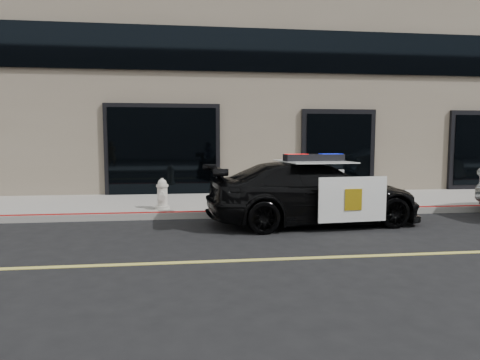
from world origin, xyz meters
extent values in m
plane|color=black|center=(0.00, 0.00, 0.00)|extent=(120.00, 120.00, 0.00)
cube|color=gray|center=(0.00, 5.25, 0.07)|extent=(60.00, 3.50, 0.15)
cube|color=#756856|center=(0.00, 10.50, 6.00)|extent=(60.00, 7.00, 12.00)
imported|color=black|center=(2.38, 2.61, 0.66)|extent=(2.58, 4.87, 1.33)
cube|color=white|center=(2.90, 1.70, 0.64)|extent=(1.41, 0.15, 0.89)
cube|color=white|center=(2.74, 3.60, 0.64)|extent=(1.41, 0.15, 0.89)
cube|color=white|center=(2.38, 2.61, 1.34)|extent=(1.45, 1.69, 0.02)
cube|color=gold|center=(2.90, 1.67, 0.64)|extent=(0.35, 0.04, 0.42)
cube|color=black|center=(2.38, 2.61, 1.42)|extent=(1.29, 0.43, 0.15)
cube|color=red|center=(1.99, 2.58, 1.43)|extent=(0.46, 0.32, 0.14)
cube|color=#0C19CC|center=(2.76, 2.64, 1.43)|extent=(0.46, 0.32, 0.14)
cylinder|color=silver|center=(-0.88, 4.08, 0.19)|extent=(0.33, 0.33, 0.07)
cylinder|color=silver|center=(-0.88, 4.08, 0.46)|extent=(0.24, 0.24, 0.46)
cylinder|color=silver|center=(-0.88, 4.08, 0.71)|extent=(0.29, 0.29, 0.06)
sphere|color=silver|center=(-0.88, 4.08, 0.76)|extent=(0.21, 0.21, 0.21)
cylinder|color=silver|center=(-0.88, 4.08, 0.85)|extent=(0.06, 0.06, 0.06)
cylinder|color=silver|center=(-0.88, 4.23, 0.52)|extent=(0.12, 0.11, 0.12)
cylinder|color=silver|center=(-0.88, 3.92, 0.52)|extent=(0.12, 0.11, 0.12)
cylinder|color=silver|center=(-0.88, 3.89, 0.46)|extent=(0.16, 0.13, 0.16)
camera|label=1|loc=(-0.31, -6.18, 1.80)|focal=32.00mm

